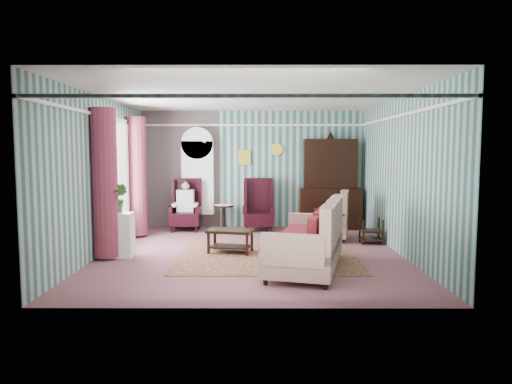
{
  "coord_description": "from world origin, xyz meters",
  "views": [
    {
      "loc": [
        0.12,
        -8.39,
        1.9
      ],
      "look_at": [
        0.09,
        0.6,
        1.1
      ],
      "focal_mm": 32.0,
      "sensor_mm": 36.0,
      "label": 1
    }
  ],
  "objects_px": {
    "wingback_left": "(186,205)",
    "seated_woman": "(186,206)",
    "wingback_right": "(259,205)",
    "plant_stand": "(117,235)",
    "round_side_table": "(224,217)",
    "coffee_table": "(230,241)",
    "floral_armchair": "(329,215)",
    "bookcase": "(198,183)",
    "sofa": "(306,237)",
    "dresser_hutch": "(330,181)",
    "nest_table": "(371,231)"
  },
  "relations": [
    {
      "from": "bookcase",
      "to": "plant_stand",
      "type": "distance_m",
      "value": 3.39
    },
    {
      "from": "dresser_hutch",
      "to": "wingback_left",
      "type": "xyz_separation_m",
      "value": [
        -3.5,
        -0.27,
        -0.55
      ]
    },
    {
      "from": "wingback_right",
      "to": "sofa",
      "type": "height_order",
      "value": "wingback_right"
    },
    {
      "from": "wingback_left",
      "to": "seated_woman",
      "type": "bearing_deg",
      "value": 0.0
    },
    {
      "from": "wingback_left",
      "to": "sofa",
      "type": "height_order",
      "value": "wingback_left"
    },
    {
      "from": "floral_armchair",
      "to": "wingback_left",
      "type": "bearing_deg",
      "value": 83.74
    },
    {
      "from": "bookcase",
      "to": "sofa",
      "type": "xyz_separation_m",
      "value": [
        2.25,
        -4.0,
        -0.59
      ]
    },
    {
      "from": "wingback_left",
      "to": "coffee_table",
      "type": "xyz_separation_m",
      "value": [
        1.22,
        -2.41,
        -0.4
      ]
    },
    {
      "from": "nest_table",
      "to": "wingback_left",
      "type": "bearing_deg",
      "value": 159.15
    },
    {
      "from": "wingback_right",
      "to": "plant_stand",
      "type": "relative_size",
      "value": 1.56
    },
    {
      "from": "sofa",
      "to": "floral_armchair",
      "type": "xyz_separation_m",
      "value": [
        0.75,
        2.46,
        0.01
      ]
    },
    {
      "from": "wingback_right",
      "to": "plant_stand",
      "type": "bearing_deg",
      "value": -132.84
    },
    {
      "from": "round_side_table",
      "to": "wingback_left",
      "type": "bearing_deg",
      "value": -170.54
    },
    {
      "from": "plant_stand",
      "to": "sofa",
      "type": "bearing_deg",
      "value": -14.57
    },
    {
      "from": "wingback_left",
      "to": "plant_stand",
      "type": "distance_m",
      "value": 2.87
    },
    {
      "from": "seated_woman",
      "to": "sofa",
      "type": "height_order",
      "value": "seated_woman"
    },
    {
      "from": "nest_table",
      "to": "bookcase",
      "type": "bearing_deg",
      "value": 153.08
    },
    {
      "from": "coffee_table",
      "to": "nest_table",
      "type": "bearing_deg",
      "value": 16.84
    },
    {
      "from": "wingback_right",
      "to": "seated_woman",
      "type": "relative_size",
      "value": 1.06
    },
    {
      "from": "wingback_left",
      "to": "floral_armchair",
      "type": "bearing_deg",
      "value": -19.53
    },
    {
      "from": "bookcase",
      "to": "round_side_table",
      "type": "xyz_separation_m",
      "value": [
        0.65,
        -0.24,
        -0.82
      ]
    },
    {
      "from": "dresser_hutch",
      "to": "coffee_table",
      "type": "distance_m",
      "value": 3.65
    },
    {
      "from": "wingback_left",
      "to": "seated_woman",
      "type": "height_order",
      "value": "wingback_left"
    },
    {
      "from": "plant_stand",
      "to": "sofa",
      "type": "relative_size",
      "value": 0.35
    },
    {
      "from": "floral_armchair",
      "to": "coffee_table",
      "type": "distance_m",
      "value": 2.41
    },
    {
      "from": "round_side_table",
      "to": "floral_armchair",
      "type": "relative_size",
      "value": 0.56
    },
    {
      "from": "sofa",
      "to": "nest_table",
      "type": "bearing_deg",
      "value": -22.82
    },
    {
      "from": "plant_stand",
      "to": "bookcase",
      "type": "bearing_deg",
      "value": 71.51
    },
    {
      "from": "dresser_hutch",
      "to": "plant_stand",
      "type": "relative_size",
      "value": 2.95
    },
    {
      "from": "bookcase",
      "to": "coffee_table",
      "type": "xyz_separation_m",
      "value": [
        0.97,
        -2.8,
        -0.9
      ]
    },
    {
      "from": "bookcase",
      "to": "nest_table",
      "type": "bearing_deg",
      "value": -26.92
    },
    {
      "from": "sofa",
      "to": "coffee_table",
      "type": "bearing_deg",
      "value": 61.61
    },
    {
      "from": "seated_woman",
      "to": "wingback_right",
      "type": "bearing_deg",
      "value": 0.0
    },
    {
      "from": "dresser_hutch",
      "to": "sofa",
      "type": "xyz_separation_m",
      "value": [
        -1.0,
        -3.88,
        -0.65
      ]
    },
    {
      "from": "wingback_left",
      "to": "nest_table",
      "type": "bearing_deg",
      "value": -20.85
    },
    {
      "from": "round_side_table",
      "to": "nest_table",
      "type": "distance_m",
      "value": 3.6
    },
    {
      "from": "bookcase",
      "to": "wingback_right",
      "type": "xyz_separation_m",
      "value": [
        1.5,
        -0.39,
        -0.5
      ]
    },
    {
      "from": "round_side_table",
      "to": "plant_stand",
      "type": "relative_size",
      "value": 0.75
    },
    {
      "from": "dresser_hutch",
      "to": "coffee_table",
      "type": "bearing_deg",
      "value": -130.4
    },
    {
      "from": "dresser_hutch",
      "to": "wingback_left",
      "type": "relative_size",
      "value": 1.89
    },
    {
      "from": "wingback_left",
      "to": "round_side_table",
      "type": "distance_m",
      "value": 0.97
    },
    {
      "from": "wingback_right",
      "to": "bookcase",
      "type": "bearing_deg",
      "value": 165.43
    },
    {
      "from": "bookcase",
      "to": "round_side_table",
      "type": "distance_m",
      "value": 1.07
    },
    {
      "from": "bookcase",
      "to": "floral_armchair",
      "type": "bearing_deg",
      "value": -27.22
    },
    {
      "from": "round_side_table",
      "to": "nest_table",
      "type": "height_order",
      "value": "round_side_table"
    },
    {
      "from": "round_side_table",
      "to": "coffee_table",
      "type": "relative_size",
      "value": 0.72
    },
    {
      "from": "bookcase",
      "to": "wingback_left",
      "type": "relative_size",
      "value": 1.79
    },
    {
      "from": "wingback_left",
      "to": "plant_stand",
      "type": "xyz_separation_m",
      "value": [
        -0.8,
        -2.75,
        -0.22
      ]
    },
    {
      "from": "dresser_hutch",
      "to": "wingback_left",
      "type": "distance_m",
      "value": 3.55
    },
    {
      "from": "wingback_left",
      "to": "round_side_table",
      "type": "xyz_separation_m",
      "value": [
        0.9,
        0.15,
        -0.33
      ]
    }
  ]
}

